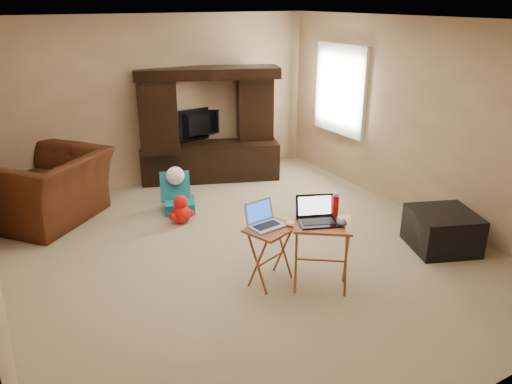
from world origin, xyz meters
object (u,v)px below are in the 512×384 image
tray_table_left (271,255)px  mouse_left (291,224)px  tray_table_right (321,256)px  laptop_right (319,212)px  water_bottle (335,206)px  child_rocker (179,193)px  mouse_right (342,222)px  television (204,125)px  entertainment_center (209,125)px  ottoman (442,230)px  laptop_left (267,216)px  plush_toy (181,209)px  push_toy (250,164)px  recliner (48,188)px

tray_table_left → mouse_left: 0.39m
tray_table_right → mouse_left: bearing=161.5°
tray_table_left → laptop_right: (0.33, -0.31, 0.52)m
water_bottle → tray_table_right: bearing=-158.2°
mouse_left → child_rocker: bearing=98.1°
tray_table_left → mouse_right: (0.50, -0.45, 0.43)m
mouse_left → mouse_right: 0.50m
television → entertainment_center: bearing=81.3°
ottoman → laptop_left: laptop_left is taller
laptop_left → water_bottle: bearing=-32.3°
television → mouse_left: television is taller
tray_table_left → mouse_left: size_ratio=4.92×
laptop_left → mouse_left: bearing=-32.1°
child_rocker → mouse_left: bearing=-60.9°
plush_toy → water_bottle: size_ratio=1.75×
water_bottle → plush_toy: bearing=112.1°
ottoman → laptop_left: size_ratio=2.14×
laptop_left → mouse_right: (0.53, -0.48, 0.00)m
television → mouse_right: television is taller
child_rocker → tray_table_left: bearing=-65.6°
tray_table_left → mouse_left: bearing=-40.5°
television → plush_toy: size_ratio=2.33×
entertainment_center → push_toy: size_ratio=4.02×
recliner → ottoman: 4.84m
recliner → mouse_right: recliner is taller
ottoman → tray_table_right: (-1.73, -0.00, 0.13)m
ottoman → laptop_right: laptop_right is taller
child_rocker → mouse_right: 2.72m
ottoman → tray_table_left: (-2.10, 0.32, 0.09)m
tray_table_left → television: bearing=56.6°
entertainment_center → mouse_right: bearing=-73.6°
tray_table_left → push_toy: bearing=44.5°
mouse_right → recliner: bearing=124.9°
ottoman → mouse_right: mouse_right is taller
television → water_bottle: (-0.21, -3.59, -0.02)m
recliner → push_toy: bearing=143.1°
child_rocker → push_toy: 1.70m
tray_table_right → mouse_right: (0.13, -0.12, 0.38)m
plush_toy → laptop_left: laptop_left is taller
push_toy → tray_table_right: (-1.01, -3.26, 0.15)m
plush_toy → ottoman: size_ratio=0.55×
entertainment_center → tray_table_right: size_ratio=3.02×
laptop_left → mouse_left: (0.22, -0.10, -0.09)m
laptop_right → mouse_left: (-0.14, 0.24, -0.19)m
child_rocker → ottoman: 3.34m
entertainment_center → child_rocker: entertainment_center is taller
television → tray_table_left: bearing=68.1°
entertainment_center → push_toy: 0.93m
child_rocker → tray_table_right: size_ratio=0.75×
mouse_left → laptop_right: bearing=-58.7°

